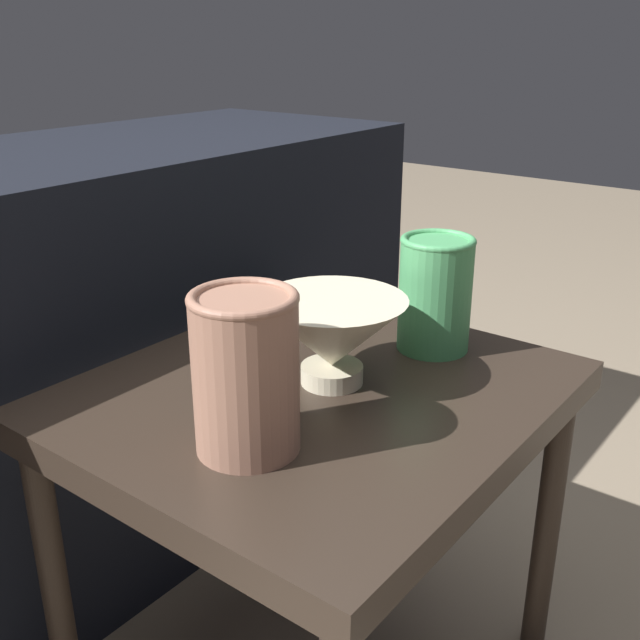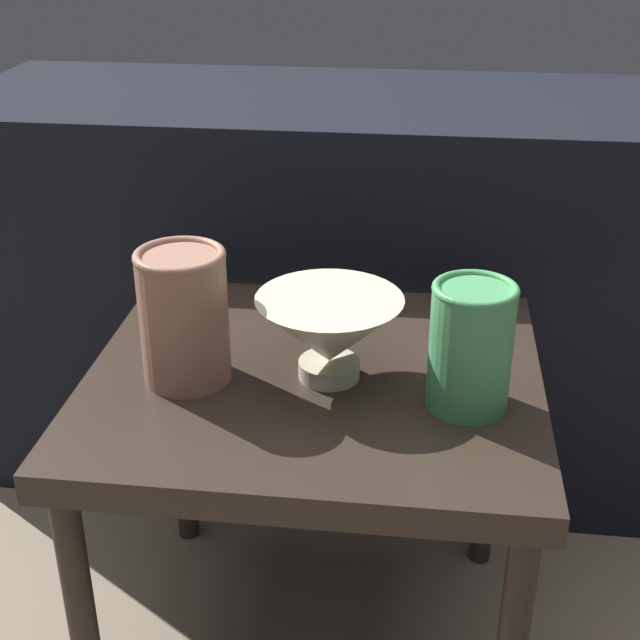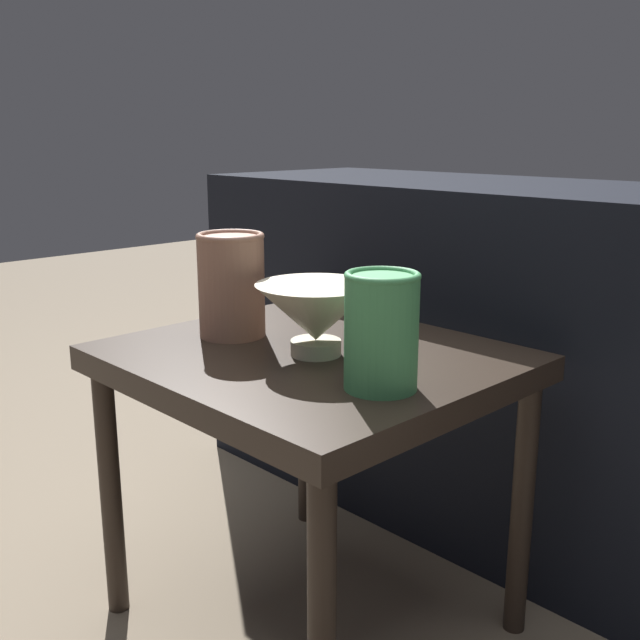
{
  "view_description": "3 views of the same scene",
  "coord_description": "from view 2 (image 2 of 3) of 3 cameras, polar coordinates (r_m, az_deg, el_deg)",
  "views": [
    {
      "loc": [
        -0.67,
        -0.52,
        0.91
      ],
      "look_at": [
        -0.01,
        -0.02,
        0.58
      ],
      "focal_mm": 42.0,
      "sensor_mm": 36.0,
      "label": 1
    },
    {
      "loc": [
        0.13,
        -1.0,
        1.07
      ],
      "look_at": [
        0.01,
        0.0,
        0.56
      ],
      "focal_mm": 50.0,
      "sensor_mm": 36.0,
      "label": 2
    },
    {
      "loc": [
        0.83,
        -0.78,
        0.83
      ],
      "look_at": [
        0.03,
        -0.01,
        0.54
      ],
      "focal_mm": 42.0,
      "sensor_mm": 36.0,
      "label": 3
    }
  ],
  "objects": [
    {
      "name": "vase_colorful_right",
      "position": [
        1.07,
        9.63,
        -1.59
      ],
      "size": [
        0.1,
        0.1,
        0.16
      ],
      "color": "#47995B",
      "rests_on": "table"
    },
    {
      "name": "bowl",
      "position": [
        1.12,
        0.6,
        -0.77
      ],
      "size": [
        0.19,
        0.19,
        0.11
      ],
      "color": "beige",
      "rests_on": "table"
    },
    {
      "name": "table",
      "position": [
        1.2,
        -0.36,
        -5.75
      ],
      "size": [
        0.59,
        0.53,
        0.49
      ],
      "color": "#2D231C",
      "rests_on": "ground_plane"
    },
    {
      "name": "vase_textured_left",
      "position": [
        1.12,
        -8.71,
        0.35
      ],
      "size": [
        0.11,
        0.11,
        0.18
      ],
      "color": "#996B56",
      "rests_on": "table"
    },
    {
      "name": "couch_backdrop",
      "position": [
        1.72,
        2.07,
        2.36
      ],
      "size": [
        1.41,
        0.5,
        0.72
      ],
      "color": "black",
      "rests_on": "ground_plane"
    }
  ]
}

